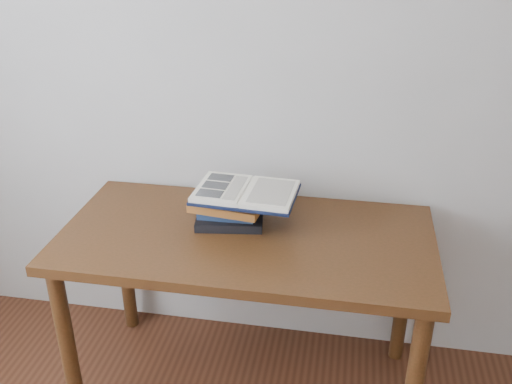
# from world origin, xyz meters

# --- Properties ---
(desk) EXTENTS (1.36, 0.68, 0.73)m
(desk) POSITION_xyz_m (-0.07, 1.38, 0.63)
(desk) COLOR #4D2913
(desk) RESTS_ON ground
(book_stack) EXTENTS (0.28, 0.21, 0.12)m
(book_stack) POSITION_xyz_m (-0.15, 1.46, 0.79)
(book_stack) COLOR black
(book_stack) RESTS_ON desk
(open_book) EXTENTS (0.38, 0.28, 0.03)m
(open_book) POSITION_xyz_m (-0.08, 1.44, 0.87)
(open_book) COLOR black
(open_book) RESTS_ON book_stack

